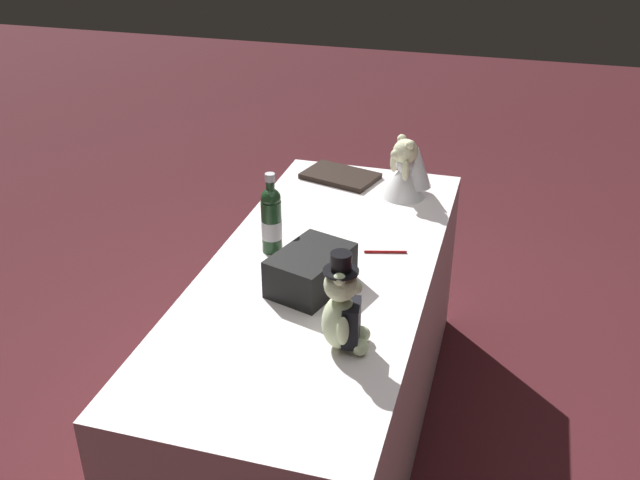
{
  "coord_description": "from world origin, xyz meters",
  "views": [
    {
      "loc": [
        -1.99,
        -0.57,
        1.95
      ],
      "look_at": [
        0.0,
        0.0,
        0.84
      ],
      "focal_mm": 40.58,
      "sensor_mm": 36.0,
      "label": 1
    }
  ],
  "objects_px": {
    "teddy_bear_groom": "(343,311)",
    "teddy_bear_bride": "(408,171)",
    "signing_pen": "(384,252)",
    "gift_case_black": "(311,270)",
    "guestbook": "(340,176)",
    "champagne_bottle": "(271,219)"
  },
  "relations": [
    {
      "from": "champagne_bottle",
      "to": "signing_pen",
      "type": "bearing_deg",
      "value": -76.43
    },
    {
      "from": "teddy_bear_bride",
      "to": "champagne_bottle",
      "type": "xyz_separation_m",
      "value": [
        -0.58,
        0.37,
        0.01
      ]
    },
    {
      "from": "signing_pen",
      "to": "gift_case_black",
      "type": "distance_m",
      "value": 0.34
    },
    {
      "from": "teddy_bear_bride",
      "to": "guestbook",
      "type": "distance_m",
      "value": 0.33
    },
    {
      "from": "teddy_bear_groom",
      "to": "gift_case_black",
      "type": "distance_m",
      "value": 0.33
    },
    {
      "from": "signing_pen",
      "to": "gift_case_black",
      "type": "relative_size",
      "value": 0.49
    },
    {
      "from": "gift_case_black",
      "to": "teddy_bear_bride",
      "type": "bearing_deg",
      "value": -12.4
    },
    {
      "from": "teddy_bear_groom",
      "to": "champagne_bottle",
      "type": "relative_size",
      "value": 1.03
    },
    {
      "from": "teddy_bear_groom",
      "to": "guestbook",
      "type": "height_order",
      "value": "teddy_bear_groom"
    },
    {
      "from": "teddy_bear_groom",
      "to": "signing_pen",
      "type": "height_order",
      "value": "teddy_bear_groom"
    },
    {
      "from": "champagne_bottle",
      "to": "signing_pen",
      "type": "distance_m",
      "value": 0.4
    },
    {
      "from": "guestbook",
      "to": "signing_pen",
      "type": "bearing_deg",
      "value": -136.65
    },
    {
      "from": "signing_pen",
      "to": "gift_case_black",
      "type": "height_order",
      "value": "gift_case_black"
    },
    {
      "from": "teddy_bear_groom",
      "to": "champagne_bottle",
      "type": "distance_m",
      "value": 0.59
    },
    {
      "from": "teddy_bear_bride",
      "to": "signing_pen",
      "type": "xyz_separation_m",
      "value": [
        -0.49,
        -0.01,
        -0.1
      ]
    },
    {
      "from": "teddy_bear_bride",
      "to": "teddy_bear_groom",
      "type": "bearing_deg",
      "value": -179.78
    },
    {
      "from": "teddy_bear_bride",
      "to": "guestbook",
      "type": "relative_size",
      "value": 0.83
    },
    {
      "from": "teddy_bear_bride",
      "to": "champagne_bottle",
      "type": "height_order",
      "value": "champagne_bottle"
    },
    {
      "from": "teddy_bear_groom",
      "to": "teddy_bear_bride",
      "type": "relative_size",
      "value": 1.19
    },
    {
      "from": "signing_pen",
      "to": "gift_case_black",
      "type": "xyz_separation_m",
      "value": [
        -0.28,
        0.18,
        0.06
      ]
    },
    {
      "from": "teddy_bear_bride",
      "to": "champagne_bottle",
      "type": "relative_size",
      "value": 0.86
    },
    {
      "from": "champagne_bottle",
      "to": "gift_case_black",
      "type": "relative_size",
      "value": 0.94
    }
  ]
}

